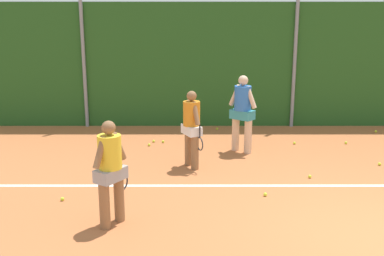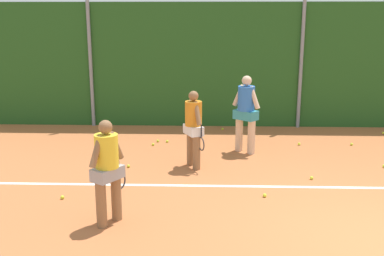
{
  "view_description": "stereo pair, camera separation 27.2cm",
  "coord_description": "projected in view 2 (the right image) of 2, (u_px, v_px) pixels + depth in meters",
  "views": [
    {
      "loc": [
        -2.86,
        -5.8,
        3.09
      ],
      "look_at": [
        -2.88,
        2.73,
        0.98
      ],
      "focal_mm": 42.33,
      "sensor_mm": 36.0,
      "label": 1
    },
    {
      "loc": [
        -2.59,
        -5.8,
        3.09
      ],
      "look_at": [
        -2.88,
        2.73,
        0.98
      ],
      "focal_mm": 42.33,
      "sensor_mm": 36.0,
      "label": 2
    }
  ],
  "objects": [
    {
      "name": "hedge_fence_backdrop",
      "position": [
        300.0,
        66.0,
        12.69
      ],
      "size": [
        20.38,
        0.25,
        3.47
      ],
      "primitive_type": "cube",
      "color": "#23511E",
      "rests_on": "ground_plane"
    },
    {
      "name": "tennis_ball_9",
      "position": [
        299.0,
        144.0,
        11.11
      ],
      "size": [
        0.07,
        0.07,
        0.07
      ],
      "primitive_type": "sphere",
      "color": "#CCDB33",
      "rests_on": "ground_plane"
    },
    {
      "name": "tennis_ball_6",
      "position": [
        383.0,
        133.0,
        12.16
      ],
      "size": [
        0.07,
        0.07,
        0.07
      ],
      "primitive_type": "sphere",
      "color": "#CCDB33",
      "rests_on": "ground_plane"
    },
    {
      "name": "tennis_ball_12",
      "position": [
        312.0,
        178.0,
        8.79
      ],
      "size": [
        0.07,
        0.07,
        0.07
      ],
      "primitive_type": "sphere",
      "color": "#CCDB33",
      "rests_on": "ground_plane"
    },
    {
      "name": "tennis_ball_7",
      "position": [
        352.0,
        144.0,
        11.09
      ],
      "size": [
        0.07,
        0.07,
        0.07
      ],
      "primitive_type": "sphere",
      "color": "#CCDB33",
      "rests_on": "ground_plane"
    },
    {
      "name": "fence_post_center",
      "position": [
        301.0,
        59.0,
        12.47
      ],
      "size": [
        0.1,
        0.1,
        3.87
      ],
      "primitive_type": "cylinder",
      "color": "gray",
      "rests_on": "ground_plane"
    },
    {
      "name": "ground_plane",
      "position": [
        348.0,
        189.0,
        8.29
      ],
      "size": [
        31.35,
        31.35,
        0.0
      ],
      "primitive_type": "plane",
      "color": "#B76638"
    },
    {
      "name": "player_foreground_near",
      "position": [
        107.0,
        167.0,
        6.74
      ],
      "size": [
        0.49,
        0.68,
        1.62
      ],
      "rotation": [
        0.0,
        0.0,
        0.98
      ],
      "color": "#8C603D",
      "rests_on": "ground_plane"
    },
    {
      "name": "tennis_ball_4",
      "position": [
        265.0,
        195.0,
        7.93
      ],
      "size": [
        0.07,
        0.07,
        0.07
      ],
      "primitive_type": "sphere",
      "color": "#CCDB33",
      "rests_on": "ground_plane"
    },
    {
      "name": "player_midcourt",
      "position": [
        194.0,
        125.0,
        9.31
      ],
      "size": [
        0.46,
        0.68,
        1.62
      ],
      "rotation": [
        0.0,
        0.0,
        5.16
      ],
      "color": "#8C603D",
      "rests_on": "ground_plane"
    },
    {
      "name": "tennis_ball_3",
      "position": [
        129.0,
        166.0,
        9.48
      ],
      "size": [
        0.07,
        0.07,
        0.07
      ],
      "primitive_type": "sphere",
      "color": "#CCDB33",
      "rests_on": "ground_plane"
    },
    {
      "name": "tennis_ball_10",
      "position": [
        167.0,
        141.0,
        11.35
      ],
      "size": [
        0.07,
        0.07,
        0.07
      ],
      "primitive_type": "sphere",
      "color": "#CCDB33",
      "rests_on": "ground_plane"
    },
    {
      "name": "court_baseline_paint",
      "position": [
        346.0,
        187.0,
        8.37
      ],
      "size": [
        14.89,
        0.1,
        0.01
      ],
      "primitive_type": "cube",
      "color": "white",
      "rests_on": "ground_plane"
    },
    {
      "name": "player_backcourt_far",
      "position": [
        246.0,
        110.0,
        10.33
      ],
      "size": [
        0.6,
        0.57,
        1.79
      ],
      "rotation": [
        0.0,
        0.0,
        5.58
      ],
      "color": "beige",
      "rests_on": "ground_plane"
    },
    {
      "name": "fence_post_left",
      "position": [
        90.0,
        59.0,
        12.67
      ],
      "size": [
        0.1,
        0.1,
        3.87
      ],
      "primitive_type": "cylinder",
      "color": "gray",
      "rests_on": "ground_plane"
    },
    {
      "name": "tennis_ball_0",
      "position": [
        223.0,
        129.0,
        12.59
      ],
      "size": [
        0.07,
        0.07,
        0.07
      ],
      "primitive_type": "sphere",
      "color": "#CCDB33",
      "rests_on": "ground_plane"
    },
    {
      "name": "tennis_ball_1",
      "position": [
        62.0,
        197.0,
        7.85
      ],
      "size": [
        0.07,
        0.07,
        0.07
      ],
      "primitive_type": "sphere",
      "color": "#CCDB33",
      "rests_on": "ground_plane"
    },
    {
      "name": "tennis_ball_8",
      "position": [
        153.0,
        144.0,
        11.08
      ],
      "size": [
        0.07,
        0.07,
        0.07
      ],
      "primitive_type": "sphere",
      "color": "#CCDB33",
      "rests_on": "ground_plane"
    },
    {
      "name": "tennis_ball_2",
      "position": [
        158.0,
        141.0,
        11.39
      ],
      "size": [
        0.07,
        0.07,
        0.07
      ],
      "primitive_type": "sphere",
      "color": "#CCDB33",
      "rests_on": "ground_plane"
    },
    {
      "name": "tennis_ball_11",
      "position": [
        384.0,
        166.0,
        9.48
      ],
      "size": [
        0.07,
        0.07,
        0.07
      ],
      "primitive_type": "sphere",
      "color": "#CCDB33",
      "rests_on": "ground_plane"
    }
  ]
}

